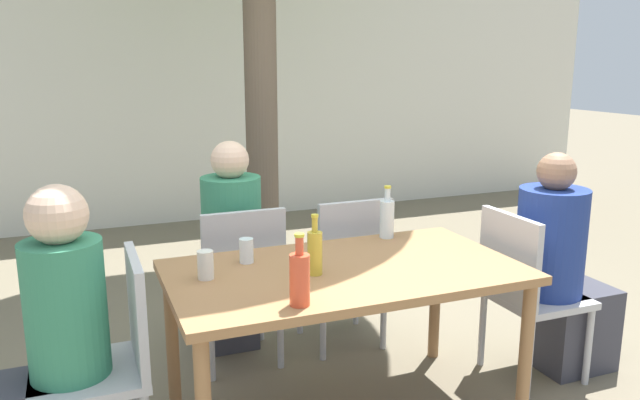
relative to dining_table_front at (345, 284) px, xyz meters
The scene contains 14 objects.
cafe_building_wall 4.08m from the dining_table_front, 90.00° to the left, with size 10.00×0.08×2.80m.
dining_table_front is the anchor object (origin of this frame).
patio_chair_0 1.03m from the dining_table_front, behind, with size 0.44×0.44×0.90m.
patio_chair_1 1.03m from the dining_table_front, ahead, with size 0.44×0.44×0.90m.
patio_chair_2 0.76m from the dining_table_front, 115.18° to the left, with size 0.44×0.44×0.90m.
patio_chair_3 0.76m from the dining_table_front, 64.82° to the left, with size 0.44×0.44×0.90m.
person_seated_0 1.26m from the dining_table_front, behind, with size 0.55×0.30×1.21m.
person_seated_1 1.26m from the dining_table_front, ahead, with size 0.58×0.35×1.20m.
person_seated_2 0.96m from the dining_table_front, 109.22° to the left, with size 0.33×0.56×1.23m.
soda_bottle_0 0.51m from the dining_table_front, 135.18° to the right, with size 0.08×0.08×0.28m.
oil_cruet_1 0.24m from the dining_table_front, 169.33° to the right, with size 0.07×0.07×0.27m.
water_bottle_2 0.58m from the dining_table_front, 42.32° to the left, with size 0.08×0.08×0.28m.
drinking_glass_0 0.48m from the dining_table_front, 148.63° to the left, with size 0.07×0.07×0.11m.
drinking_glass_1 0.63m from the dining_table_front, behind, with size 0.07×0.07×0.12m.
Camera 1 is at (-1.09, -2.43, 1.66)m, focal length 35.00 mm.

